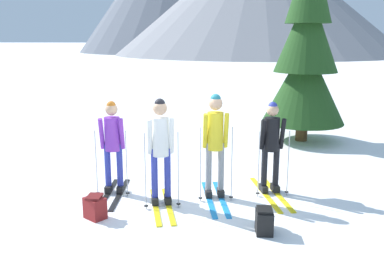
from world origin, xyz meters
TOP-DOWN VIEW (x-y plane):
  - ground_plane at (0.00, 0.00)m, footprint 400.00×400.00m
  - skier_in_purple at (-1.24, 0.15)m, footprint 0.61×1.60m
  - skier_in_white at (-0.30, -0.36)m, footprint 0.67×1.64m
  - skier_in_yellow at (0.59, 0.04)m, footprint 0.60×1.74m
  - skier_in_black at (1.59, 0.38)m, footprint 0.66×1.81m
  - pine_tree_near at (2.88, 4.49)m, footprint 2.20×2.20m
  - backpack_on_snow_front at (-1.26, -1.00)m, footprint 0.40×0.38m
  - backpack_on_snow_beside at (1.35, -1.33)m, footprint 0.25×0.33m

SIDE VIEW (x-z plane):
  - ground_plane at x=0.00m, z-range 0.00..0.00m
  - backpack_on_snow_front at x=-1.26m, z-range 0.00..0.38m
  - backpack_on_snow_beside at x=1.35m, z-range 0.00..0.38m
  - skier_in_black at x=1.59m, z-range 0.10..1.78m
  - skier_in_purple at x=-1.24m, z-range 0.11..1.81m
  - skier_in_white at x=-0.30m, z-range 0.11..1.93m
  - skier_in_yellow at x=0.59m, z-range 0.11..1.97m
  - pine_tree_near at x=2.88m, z-range -0.23..5.08m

